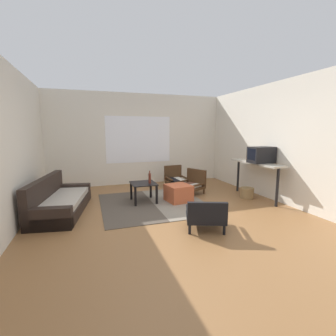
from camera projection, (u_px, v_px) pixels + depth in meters
ground_plane at (172, 216)px, 4.54m from camera, size 7.80×7.80×0.00m
far_wall_with_window at (138, 139)px, 7.19m from camera, size 5.60×0.13×2.70m
side_wall_right at (277, 142)px, 5.44m from camera, size 0.12×6.60×2.70m
side_wall_left at (8, 147)px, 3.77m from camera, size 0.12×6.60×2.70m
area_rug at (153, 203)px, 5.28m from camera, size 2.25×2.29×0.01m
couch at (59, 202)px, 4.68m from camera, size 1.09×2.03×0.70m
coffee_table at (143, 187)px, 5.36m from camera, size 0.55×0.61×0.44m
armchair_by_window at (175, 178)px, 6.84m from camera, size 0.55×0.62×0.60m
armchair_striped_foreground at (206, 215)px, 3.86m from camera, size 0.79×0.76×0.52m
armchair_corner at (192, 183)px, 6.13m from camera, size 0.82×0.81×0.61m
ottoman_orange at (178, 193)px, 5.42m from camera, size 0.59×0.59×0.39m
console_shelf at (256, 167)px, 5.62m from camera, size 0.38×1.51×0.87m
crt_television at (261, 155)px, 5.43m from camera, size 0.55×0.35×0.37m
clay_vase at (250, 156)px, 5.80m from camera, size 0.20×0.20×0.35m
glass_bottle at (150, 178)px, 5.29m from camera, size 0.06×0.06×0.29m
wicker_basket at (247, 193)px, 5.71m from camera, size 0.32×0.32×0.25m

